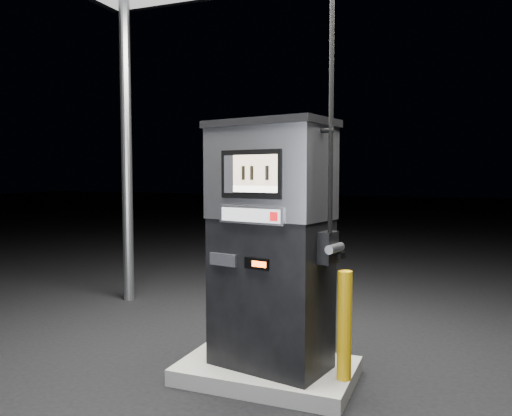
% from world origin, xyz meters
% --- Properties ---
extents(ground, '(80.00, 80.00, 0.00)m').
position_xyz_m(ground, '(0.00, 0.00, 0.00)').
color(ground, black).
rests_on(ground, ground).
extents(pump_island, '(1.60, 1.00, 0.15)m').
position_xyz_m(pump_island, '(0.00, 0.00, 0.07)').
color(pump_island, slate).
rests_on(pump_island, ground).
extents(fuel_dispenser, '(1.29, 0.88, 4.65)m').
position_xyz_m(fuel_dispenser, '(0.05, -0.04, 1.30)').
color(fuel_dispenser, black).
rests_on(fuel_dispenser, pump_island).
extents(bollard_left, '(0.12, 0.12, 0.79)m').
position_xyz_m(bollard_left, '(-0.55, -0.03, 0.55)').
color(bollard_left, '#D49C0B').
rests_on(bollard_left, pump_island).
extents(bollard_right, '(0.15, 0.15, 0.94)m').
position_xyz_m(bollard_right, '(0.74, -0.10, 0.62)').
color(bollard_right, '#D49C0B').
rests_on(bollard_right, pump_island).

